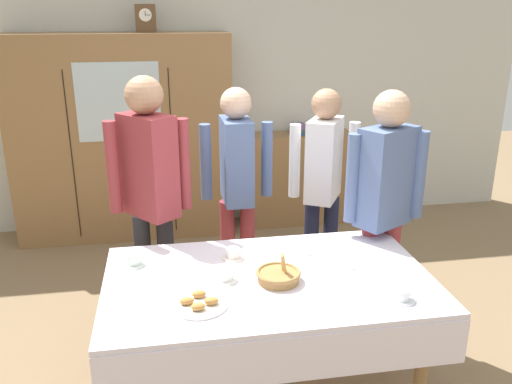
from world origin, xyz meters
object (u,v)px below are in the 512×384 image
wall_cabinet (124,139)px  bookshelf_low (297,178)px  dining_table (270,296)px  person_by_cabinet (385,194)px  spoon_far_right (349,269)px  tea_cup_mid_left (226,276)px  tea_cup_mid_right (402,295)px  tea_cup_near_left (233,254)px  person_beside_shelf (323,175)px  person_behind_table_left (237,177)px  bread_basket (278,275)px  pastry_plate (199,303)px  book_stack (299,129)px  mantel_clock (146,18)px  person_behind_table_right (150,183)px  spoon_near_left (305,255)px  tea_cup_far_right (134,261)px

wall_cabinet → bookshelf_low: size_ratio=1.84×
dining_table → person_by_cabinet: size_ratio=1.04×
bookshelf_low → spoon_far_right: bearing=-97.9°
tea_cup_mid_left → tea_cup_mid_right: size_ratio=1.00×
bookshelf_low → tea_cup_near_left: bearing=-112.5°
person_beside_shelf → wall_cabinet: bearing=136.0°
wall_cabinet → person_behind_table_left: bearing=-58.5°
tea_cup_mid_left → bread_basket: (0.27, -0.05, 0.01)m
tea_cup_near_left → tea_cup_mid_right: bearing=-38.7°
person_beside_shelf → pastry_plate: bearing=-127.5°
wall_cabinet → book_stack: wall_cabinet is taller
book_stack → person_beside_shelf: person_beside_shelf is taller
wall_cabinet → tea_cup_mid_right: 3.28m
spoon_far_right → person_behind_table_left: (-0.47, 1.11, 0.22)m
mantel_clock → pastry_plate: (0.23, -2.78, -1.27)m
wall_cabinet → person_by_cabinet: wall_cabinet is taller
pastry_plate → person_beside_shelf: person_beside_shelf is taller
wall_cabinet → bookshelf_low: (1.71, 0.05, -0.50)m
book_stack → person_behind_table_right: 2.33m
tea_cup_near_left → spoon_far_right: (0.61, -0.25, -0.02)m
book_stack → person_behind_table_right: size_ratio=0.13×
spoon_near_left → tea_cup_near_left: bearing=175.4°
person_behind_table_left → mantel_clock: bearing=112.8°
wall_cabinet → pastry_plate: size_ratio=7.24×
spoon_near_left → person_behind_table_right: bearing=148.2°
mantel_clock → tea_cup_far_right: bearing=-92.4°
person_beside_shelf → tea_cup_mid_right: bearing=-90.6°
spoon_near_left → person_beside_shelf: bearing=67.4°
person_behind_table_left → person_by_cabinet: size_ratio=0.97×
book_stack → tea_cup_mid_left: 2.81m
person_beside_shelf → person_by_cabinet: 0.66m
mantel_clock → book_stack: size_ratio=1.05×
tea_cup_far_right → tea_cup_mid_right: 1.46m
spoon_far_right → person_behind_table_right: (-1.08, 0.77, 0.31)m
mantel_clock → tea_cup_near_left: size_ratio=1.85×
bookshelf_low → tea_cup_far_right: (-1.53, -2.33, 0.32)m
tea_cup_far_right → tea_cup_near_left: 0.56m
person_behind_table_left → bookshelf_low: bearing=60.8°
spoon_far_right → person_behind_table_left: person_behind_table_left is taller
mantel_clock → bookshelf_low: size_ratio=0.22×
tea_cup_near_left → person_by_cabinet: size_ratio=0.08×
mantel_clock → tea_cup_mid_right: (1.23, -2.90, -1.26)m
tea_cup_mid_left → person_behind_table_left: bearing=79.1°
tea_cup_mid_right → person_behind_table_right: bearing=137.4°
spoon_far_right → tea_cup_far_right: bearing=167.3°
spoon_far_right → tea_cup_mid_right: bearing=-67.1°
dining_table → wall_cabinet: wall_cabinet is taller
person_behind_table_right → person_beside_shelf: (1.24, 0.31, -0.11)m
person_behind_table_left → person_by_cabinet: 1.07m
tea_cup_mid_left → spoon_near_left: tea_cup_mid_left is taller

